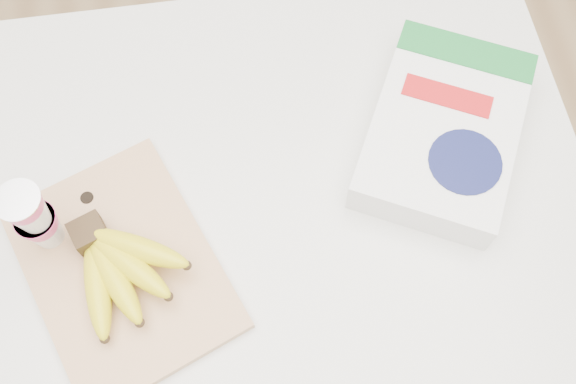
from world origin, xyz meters
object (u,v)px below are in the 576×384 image
(cutting_board, at_px, (122,268))
(cereal_box, at_px, (443,130))
(bananas, at_px, (117,267))
(table, at_px, (230,284))
(yogurt_stack, at_px, (34,218))

(cutting_board, relative_size, cereal_box, 0.89)
(cereal_box, bearing_deg, bananas, -135.95)
(cutting_board, bearing_deg, bananas, -105.61)
(table, height_order, cereal_box, cereal_box)
(bananas, distance_m, cereal_box, 0.53)
(yogurt_stack, relative_size, cereal_box, 0.37)
(bananas, xyz_separation_m, yogurt_stack, (-0.10, 0.07, 0.05))
(table, distance_m, cutting_board, 0.49)
(table, height_order, cutting_board, cutting_board)
(table, relative_size, cutting_board, 3.52)
(yogurt_stack, distance_m, cereal_box, 0.62)
(cutting_board, bearing_deg, table, 12.57)
(cutting_board, height_order, yogurt_stack, yogurt_stack)
(table, distance_m, cereal_box, 0.62)
(cutting_board, relative_size, yogurt_stack, 2.41)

